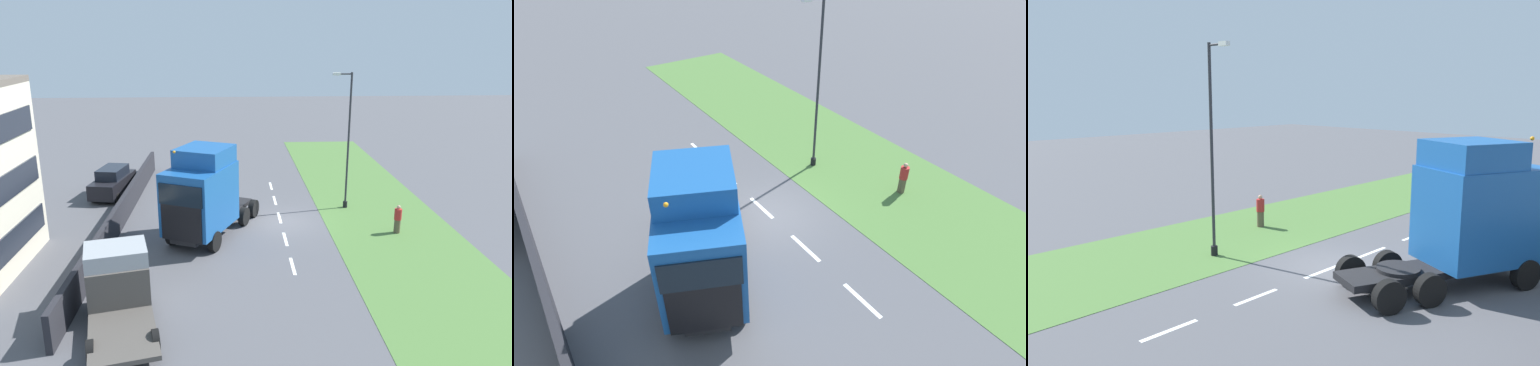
% 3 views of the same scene
% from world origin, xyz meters
% --- Properties ---
extents(ground_plane, '(120.00, 120.00, 0.00)m').
position_xyz_m(ground_plane, '(0.00, 0.00, 0.00)').
color(ground_plane, '#515156').
rests_on(ground_plane, ground).
extents(grass_verge, '(7.00, 44.00, 0.01)m').
position_xyz_m(grass_verge, '(-6.00, 0.00, 0.01)').
color(grass_verge, '#4C7538').
rests_on(grass_verge, ground).
extents(lane_markings, '(0.16, 14.60, 0.00)m').
position_xyz_m(lane_markings, '(0.00, -0.70, 0.00)').
color(lane_markings, white).
rests_on(lane_markings, ground).
extents(lorry_cab, '(5.21, 7.43, 5.04)m').
position_xyz_m(lorry_cab, '(4.28, 2.26, 2.46)').
color(lorry_cab, black).
rests_on(lorry_cab, ground).
extents(lamp_post, '(1.26, 0.27, 8.28)m').
position_xyz_m(lamp_post, '(-4.17, -2.31, 3.96)').
color(lamp_post, black).
rests_on(lamp_post, ground).
extents(pedestrian, '(0.39, 0.39, 1.58)m').
position_xyz_m(pedestrian, '(-6.15, 1.93, 0.77)').
color(pedestrian, brown).
rests_on(pedestrian, ground).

